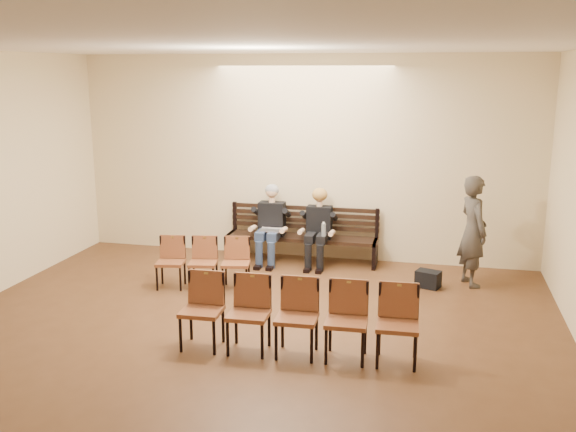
% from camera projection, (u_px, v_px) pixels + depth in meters
% --- Properties ---
extents(ground, '(10.00, 10.00, 0.00)m').
position_uv_depth(ground, '(204.00, 388.00, 6.68)').
color(ground, brown).
rests_on(ground, ground).
extents(room_walls, '(8.02, 10.01, 3.51)m').
position_uv_depth(room_walls, '(223.00, 137.00, 6.85)').
color(room_walls, beige).
rests_on(room_walls, ground).
extents(bench, '(2.60, 0.90, 0.45)m').
position_uv_depth(bench, '(302.00, 249.00, 11.03)').
color(bench, black).
rests_on(bench, ground).
extents(seated_man, '(0.54, 0.75, 1.31)m').
position_uv_depth(seated_man, '(271.00, 225.00, 10.93)').
color(seated_man, black).
rests_on(seated_man, ground).
extents(seated_woman, '(0.51, 0.71, 1.20)m').
position_uv_depth(seated_woman, '(318.00, 230.00, 10.76)').
color(seated_woman, black).
rests_on(seated_woman, ground).
extents(laptop, '(0.40, 0.34, 0.26)m').
position_uv_depth(laptop, '(270.00, 231.00, 10.80)').
color(laptop, silver).
rests_on(laptop, bench).
extents(water_bottle, '(0.08, 0.08, 0.24)m').
position_uv_depth(water_bottle, '(324.00, 237.00, 10.47)').
color(water_bottle, silver).
rests_on(water_bottle, bench).
extents(bag, '(0.41, 0.35, 0.26)m').
position_uv_depth(bag, '(428.00, 279.00, 9.74)').
color(bag, black).
rests_on(bag, ground).
extents(passerby, '(0.72, 0.84, 1.96)m').
position_uv_depth(passerby, '(474.00, 223.00, 9.67)').
color(passerby, '#3B3630').
rests_on(passerby, ground).
extents(chair_row_front, '(1.45, 0.67, 0.78)m').
position_uv_depth(chair_row_front, '(203.00, 263.00, 9.65)').
color(chair_row_front, brown).
rests_on(chair_row_front, ground).
extents(chair_row_back, '(2.77, 0.59, 0.90)m').
position_uv_depth(chair_row_back, '(297.00, 318.00, 7.36)').
color(chair_row_back, brown).
rests_on(chair_row_back, ground).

